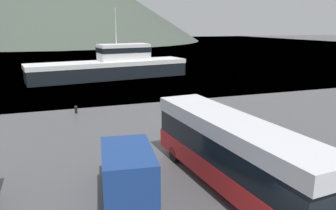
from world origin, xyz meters
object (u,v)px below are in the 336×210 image
at_px(tour_bus, 232,151).
at_px(storage_bin, 306,174).
at_px(fishing_boat, 112,65).
at_px(delivery_van, 127,171).

height_order(tour_bus, storage_bin, tour_bus).
distance_m(fishing_boat, storage_bin, 36.36).
bearing_deg(delivery_van, storage_bin, -2.99).
xyz_separation_m(tour_bus, storage_bin, (3.70, -0.86, -1.39)).
bearing_deg(fishing_boat, delivery_van, 162.70).
height_order(tour_bus, delivery_van, tour_bus).
distance_m(tour_bus, storage_bin, 4.04).
bearing_deg(fishing_boat, tour_bus, 170.70).
distance_m(delivery_van, fishing_boat, 35.06).
bearing_deg(delivery_van, tour_bus, -0.80).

